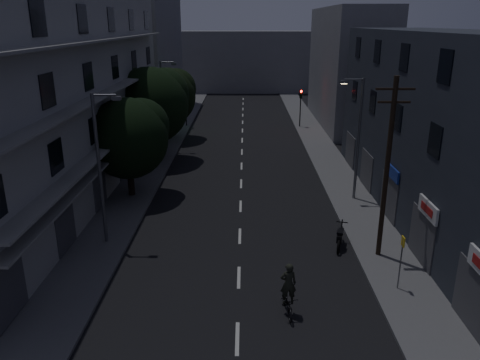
{
  "coord_description": "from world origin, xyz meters",
  "views": [
    {
      "loc": [
        0.26,
        -12.93,
        11.45
      ],
      "look_at": [
        0.0,
        12.0,
        3.0
      ],
      "focal_mm": 35.0,
      "sensor_mm": 36.0,
      "label": 1
    }
  ],
  "objects_px": {
    "bus_stop_sign": "(402,253)",
    "cyclist": "(288,297)",
    "utility_pole": "(387,166)",
    "motorcycle": "(340,238)"
  },
  "relations": [
    {
      "from": "utility_pole",
      "to": "motorcycle",
      "type": "bearing_deg",
      "value": 149.63
    },
    {
      "from": "bus_stop_sign",
      "to": "cyclist",
      "type": "xyz_separation_m",
      "value": [
        -5.08,
        -1.74,
        -1.11
      ]
    },
    {
      "from": "utility_pole",
      "to": "bus_stop_sign",
      "type": "xyz_separation_m",
      "value": [
        -0.0,
        -3.23,
        -2.98
      ]
    },
    {
      "from": "utility_pole",
      "to": "cyclist",
      "type": "height_order",
      "value": "utility_pole"
    },
    {
      "from": "cyclist",
      "to": "utility_pole",
      "type": "bearing_deg",
      "value": 38.22
    },
    {
      "from": "utility_pole",
      "to": "cyclist",
      "type": "bearing_deg",
      "value": -135.59
    },
    {
      "from": "bus_stop_sign",
      "to": "cyclist",
      "type": "bearing_deg",
      "value": -161.05
    },
    {
      "from": "utility_pole",
      "to": "cyclist",
      "type": "xyz_separation_m",
      "value": [
        -5.08,
        -4.98,
        -4.09
      ]
    },
    {
      "from": "bus_stop_sign",
      "to": "cyclist",
      "type": "height_order",
      "value": "bus_stop_sign"
    },
    {
      "from": "utility_pole",
      "to": "bus_stop_sign",
      "type": "distance_m",
      "value": 4.39
    }
  ]
}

